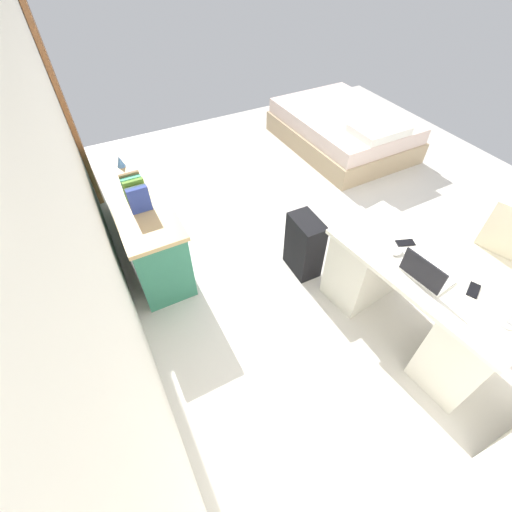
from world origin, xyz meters
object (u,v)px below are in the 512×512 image
Objects in this scene: suitcase_black at (304,246)px; computer_mouse at (397,252)px; desk at (414,299)px; cell_phone_near_laptop at (474,290)px; bed at (343,130)px; figurine_small at (120,161)px; office_chair at (490,269)px; credenza at (141,217)px; cell_phone_by_mouse at (405,243)px; laptop at (425,273)px.

computer_mouse reaches higher than suitcase_black.
desk is at bearing -157.54° from suitcase_black.
desk is 11.09× the size of cell_phone_near_laptop.
desk reaches higher than bed.
cell_phone_near_laptop reaches higher than bed.
figurine_small is (-0.38, 3.08, 0.55)m from bed.
desk is 0.77m from office_chair.
computer_mouse reaches higher than credenza.
figurine_small is at bearing 58.88° from cell_phone_by_mouse.
suitcase_black is at bearing 21.21° from desk.
bed is 14.11× the size of cell_phone_near_laptop.
office_chair is at bearing -94.69° from cell_phone_by_mouse.
suitcase_black is 1.82× the size of laptop.
office_chair reaches higher than cell_phone_by_mouse.
office_chair is 1.55× the size of suitcase_black.
credenza is at bearing 33.53° from computer_mouse.
cell_phone_near_laptop is 1.00× the size of cell_phone_by_mouse.
credenza is at bearing 64.29° from cell_phone_by_mouse.
desk is 1.60× the size of office_chair.
office_chair is 8.55× the size of figurine_small.
laptop reaches higher than cell_phone_by_mouse.
figurine_small is (2.65, 1.73, 0.04)m from cell_phone_near_laptop.
office_chair reaches higher than desk.
bed is at bearing -76.43° from credenza.
laptop is at bearing 176.39° from cell_phone_by_mouse.
bed is 2.90m from cell_phone_by_mouse.
bed is 17.44× the size of figurine_small.
office_chair is 0.89m from cell_phone_by_mouse.
credenza is at bearing 103.57° from bed.
office_chair is at bearing -92.44° from laptop.
office_chair is 1.56m from suitcase_black.
figurine_small reaches higher than cell_phone_by_mouse.
cell_phone_near_laptop is (-1.25, -0.48, 0.45)m from suitcase_black.
desk is 0.79× the size of bed.
office_chair is at bearing -135.68° from figurine_small.
bed is 3.36m from cell_phone_near_laptop.
credenza is 2.89m from cell_phone_near_laptop.
suitcase_black is 4.47× the size of cell_phone_by_mouse.
credenza is at bearing 36.39° from laptop.
computer_mouse is at bearing 71.03° from office_chair.
laptop is at bearing -147.96° from figurine_small.
cell_phone_by_mouse is at bearing -141.80° from figurine_small.
cell_phone_by_mouse is at bearing -75.52° from computer_mouse.
bed is 3.16× the size of suitcase_black.
cell_phone_near_laptop is 0.56m from cell_phone_by_mouse.
cell_phone_near_laptop reaches higher than suitcase_black.
bed is at bearing -13.52° from office_chair.
bed is 3.02m from computer_mouse.
credenza is 3.17m from bed.
desk is 15.09× the size of computer_mouse.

